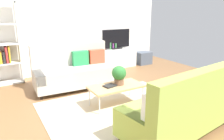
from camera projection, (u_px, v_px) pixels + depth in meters
ground_plane at (114, 103)px, 4.54m from camera, size 7.68×7.68×0.00m
wall_far at (67, 25)px, 6.48m from camera, size 6.40×0.12×2.90m
area_rug at (119, 109)px, 4.25m from camera, size 2.90×2.20×0.01m
couch_beige at (74, 70)px, 5.33m from camera, size 1.94×0.93×1.10m
couch_green at (181, 108)px, 3.28m from camera, size 1.99×1.06×1.10m
coffee_table at (116, 87)px, 4.34m from camera, size 1.10×0.56×0.42m
tv_console at (116, 58)px, 7.23m from camera, size 1.40×0.44×0.64m
tv at (116, 39)px, 7.04m from camera, size 1.00×0.20×0.64m
storage_trunk at (143, 58)px, 7.71m from camera, size 0.52×0.40×0.44m
potted_plant at (119, 74)px, 4.33m from camera, size 0.29×0.29×0.40m
table_book_0 at (110, 86)px, 4.28m from camera, size 0.27×0.22×0.03m
vase_0 at (100, 47)px, 6.88m from camera, size 0.13×0.13×0.20m
vase_1 at (105, 47)px, 6.98m from camera, size 0.10×0.10×0.17m
bottle_0 at (110, 46)px, 6.97m from camera, size 0.05×0.05×0.23m
bottle_1 at (113, 46)px, 7.03m from camera, size 0.05×0.05×0.19m
bottle_2 at (116, 46)px, 7.07m from camera, size 0.06×0.06×0.19m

